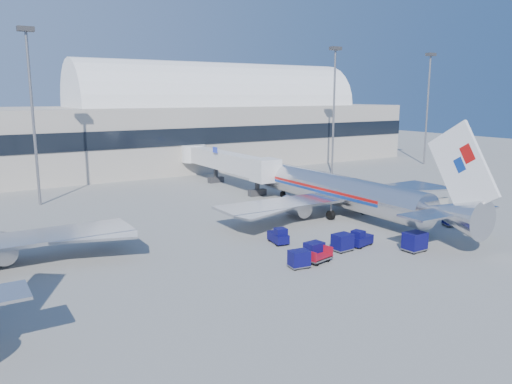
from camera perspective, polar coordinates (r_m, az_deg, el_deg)
ground at (r=51.56m, az=4.72°, el=-5.06°), size 260.00×260.00×0.00m
terminal at (r=97.30m, az=-22.34°, el=6.23°), size 170.00×28.15×21.00m
airliner_main at (r=60.45m, az=9.87°, el=0.06°), size 32.00×37.26×12.07m
jetbridge_near at (r=80.43m, az=-3.93°, el=3.62°), size 4.40×27.50×6.25m
mast_west at (r=70.44m, az=-24.35°, el=10.50°), size 2.00×1.20×22.60m
mast_east at (r=91.74m, az=8.94°, el=11.22°), size 2.00×1.20×22.60m
mast_far_east at (r=109.63m, az=19.10°, el=10.71°), size 2.00×1.20×22.60m
barrier_near at (r=64.78m, az=16.59°, el=-1.74°), size 3.00×0.55×0.90m
barrier_mid at (r=67.24m, az=18.47°, el=-1.40°), size 3.00×0.55×0.90m
barrier_far at (r=69.77m, az=20.21°, el=-1.08°), size 3.00×0.55×0.90m
tug_lead at (r=48.91m, az=11.84°, el=-5.25°), size 2.72×1.79×1.63m
tug_right at (r=58.80m, az=17.82°, el=-2.83°), size 2.64×1.94×1.55m
tug_left at (r=48.78m, az=2.59°, el=-5.05°), size 1.61×2.68×1.64m
cart_train_a at (r=47.09m, az=9.85°, el=-5.65°), size 1.95×1.55×1.63m
cart_train_b at (r=44.70m, az=6.66°, el=-6.58°), size 1.80×1.45×1.47m
cart_train_c at (r=42.22m, az=4.95°, el=-7.59°), size 1.85×1.50×1.49m
cart_solo_near at (r=48.55m, az=17.69°, el=-5.39°), size 2.11×1.64×1.81m
cart_solo_far at (r=59.24m, az=21.55°, el=-2.81°), size 2.27×2.03×1.65m
cart_open_red at (r=43.83m, az=7.01°, el=-7.40°), size 2.69×2.16×0.64m
ramp_worker at (r=56.61m, az=24.69°, el=-3.63°), size 0.52×0.72×1.84m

